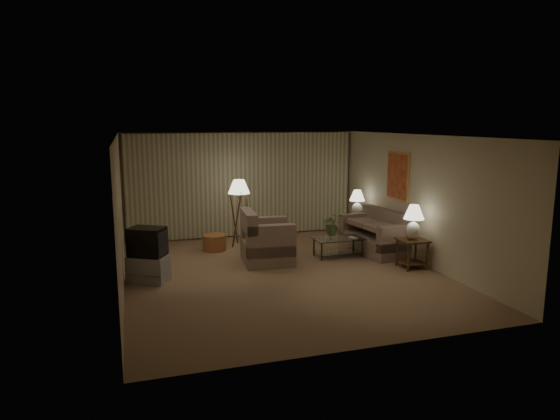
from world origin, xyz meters
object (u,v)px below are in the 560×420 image
(armchair, at_px, (267,242))
(coffee_table, at_px, (338,244))
(sofa, at_px, (374,236))
(table_lamp_near, at_px, (414,219))
(side_table_near, at_px, (412,248))
(table_lamp_far, at_px, (357,201))
(side_table_far, at_px, (356,224))
(ottoman, at_px, (214,242))
(crt_tv, at_px, (147,242))
(vase, at_px, (332,236))
(floor_lamp, at_px, (239,211))
(tv_cabinet, at_px, (148,269))

(armchair, relative_size, coffee_table, 1.11)
(sofa, relative_size, table_lamp_near, 2.73)
(side_table_near, xyz_separation_m, table_lamp_far, (-0.00, 2.60, 0.58))
(table_lamp_near, bearing_deg, side_table_far, 90.00)
(ottoman, bearing_deg, crt_tv, -129.08)
(table_lamp_far, bearing_deg, side_table_far, 153.43)
(armchair, distance_m, side_table_far, 3.05)
(ottoman, bearing_deg, side_table_near, -35.60)
(armchair, height_order, vase, armchair)
(table_lamp_near, distance_m, floor_lamp, 4.12)
(coffee_table, distance_m, tv_cabinet, 4.15)
(tv_cabinet, xyz_separation_m, vase, (3.96, 0.59, 0.23))
(side_table_near, bearing_deg, tv_cabinet, 172.73)
(sofa, relative_size, side_table_near, 3.24)
(side_table_far, bearing_deg, table_lamp_far, -26.57)
(side_table_near, distance_m, tv_cabinet, 5.24)
(table_lamp_near, relative_size, tv_cabinet, 0.84)
(tv_cabinet, bearing_deg, coffee_table, 37.83)
(table_lamp_far, bearing_deg, vase, -132.66)
(armchair, distance_m, ottoman, 1.65)
(side_table_far, distance_m, vase, 1.84)
(ottoman, bearing_deg, coffee_table, -28.00)
(tv_cabinet, bearing_deg, ottoman, 80.62)
(coffee_table, xyz_separation_m, ottoman, (-2.54, 1.35, -0.09))
(side_table_near, height_order, side_table_far, same)
(side_table_far, height_order, vase, side_table_far)
(coffee_table, height_order, floor_lamp, floor_lamp)
(table_lamp_near, height_order, vase, table_lamp_near)
(table_lamp_near, xyz_separation_m, ottoman, (-3.63, 2.60, -0.84))
(table_lamp_far, bearing_deg, tv_cabinet, -159.58)
(tv_cabinet, relative_size, floor_lamp, 0.53)
(table_lamp_near, bearing_deg, floor_lamp, 136.18)
(sofa, distance_m, armchair, 2.58)
(crt_tv, bearing_deg, floor_lamp, 74.15)
(floor_lamp, bearing_deg, coffee_table, -40.47)
(table_lamp_near, xyz_separation_m, tv_cabinet, (-5.20, 0.66, -0.77))
(side_table_far, distance_m, floor_lamp, 3.01)
(table_lamp_near, relative_size, crt_tv, 0.93)
(tv_cabinet, bearing_deg, vase, 38.13)
(side_table_near, height_order, floor_lamp, floor_lamp)
(side_table_near, distance_m, table_lamp_far, 2.66)
(coffee_table, height_order, crt_tv, crt_tv)
(sofa, bearing_deg, armchair, -94.96)
(table_lamp_near, distance_m, tv_cabinet, 5.30)
(side_table_near, bearing_deg, crt_tv, 172.73)
(side_table_near, bearing_deg, ottoman, 144.40)
(armchair, xyz_separation_m, coffee_table, (1.63, 0.01, -0.17))
(coffee_table, bearing_deg, floor_lamp, 139.53)
(sofa, distance_m, floor_lamp, 3.23)
(armchair, distance_m, coffee_table, 1.64)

